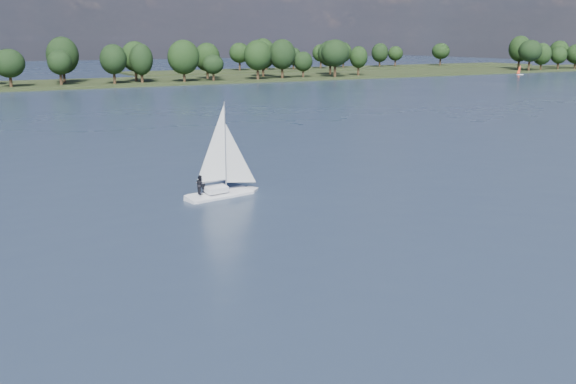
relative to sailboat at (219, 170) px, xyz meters
name	(u,v)px	position (x,y,z in m)	size (l,w,h in m)	color
ground	(87,133)	(-1.84, 49.04, -2.61)	(700.00, 700.00, 0.00)	#233342
far_shore	(8,87)	(-1.84, 161.04, -2.61)	(660.00, 40.00, 1.50)	black
far_shore_back	(351,69)	(158.16, 209.04, -2.61)	(220.00, 30.00, 1.40)	black
sailboat	(219,170)	(0.00, 0.00, 0.00)	(7.33, 3.17, 9.34)	silver
dinghy_orange	(520,72)	(189.59, 132.59, -1.61)	(2.84, 1.95, 4.22)	white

